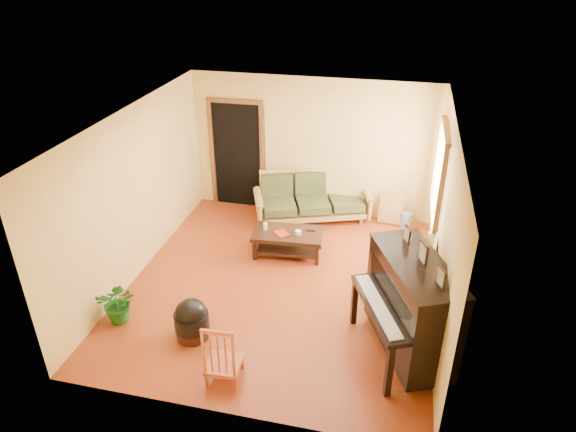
% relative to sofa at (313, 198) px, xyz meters
% --- Properties ---
extents(floor, '(5.00, 5.00, 0.00)m').
position_rel_sofa_xyz_m(floor, '(-0.09, -2.17, -0.45)').
color(floor, maroon).
rests_on(floor, ground).
extents(doorway, '(1.08, 0.16, 2.05)m').
position_rel_sofa_xyz_m(doorway, '(-1.54, 0.31, 0.58)').
color(doorway, black).
rests_on(doorway, floor).
extents(window, '(0.12, 1.36, 1.46)m').
position_rel_sofa_xyz_m(window, '(2.12, -0.87, 1.05)').
color(window, white).
rests_on(window, right_wall).
extents(sofa, '(2.27, 1.56, 0.90)m').
position_rel_sofa_xyz_m(sofa, '(0.00, 0.00, 0.00)').
color(sofa, '#A8743D').
rests_on(sofa, floor).
extents(coffee_table, '(1.20, 0.71, 0.42)m').
position_rel_sofa_xyz_m(coffee_table, '(-0.17, -1.29, -0.24)').
color(coffee_table, black).
rests_on(coffee_table, floor).
extents(armchair, '(0.96, 1.00, 0.90)m').
position_rel_sofa_xyz_m(armchair, '(1.76, -1.79, 0.00)').
color(armchair, '#A8743D').
rests_on(armchair, floor).
extents(piano, '(1.44, 1.76, 1.35)m').
position_rel_sofa_xyz_m(piano, '(1.83, -3.20, 0.23)').
color(piano, black).
rests_on(piano, floor).
extents(footstool, '(0.54, 0.54, 0.43)m').
position_rel_sofa_xyz_m(footstool, '(-0.95, -3.56, -0.23)').
color(footstool, black).
rests_on(footstool, floor).
extents(red_chair, '(0.43, 0.47, 0.87)m').
position_rel_sofa_xyz_m(red_chair, '(-0.29, -4.16, -0.01)').
color(red_chair, '#9A3E1C').
rests_on(red_chair, floor).
extents(leaning_frame, '(0.46, 0.17, 0.60)m').
position_rel_sofa_xyz_m(leaning_frame, '(1.44, 0.16, -0.15)').
color(leaning_frame, '#AF8A3A').
rests_on(leaning_frame, floor).
extents(ceramic_crock, '(0.28, 0.28, 0.26)m').
position_rel_sofa_xyz_m(ceramic_crock, '(1.72, 0.11, -0.32)').
color(ceramic_crock, '#324896').
rests_on(ceramic_crock, floor).
extents(potted_plant, '(0.61, 0.55, 0.59)m').
position_rel_sofa_xyz_m(potted_plant, '(-2.04, -3.47, -0.15)').
color(potted_plant, '#195518').
rests_on(potted_plant, floor).
extents(book, '(0.30, 0.31, 0.02)m').
position_rel_sofa_xyz_m(book, '(-0.32, -1.44, -0.02)').
color(book, maroon).
rests_on(book, coffee_table).
extents(candle, '(0.09, 0.09, 0.12)m').
position_rel_sofa_xyz_m(candle, '(-0.56, -1.28, 0.03)').
color(candle, white).
rests_on(candle, coffee_table).
extents(glass_jar, '(0.11, 0.11, 0.07)m').
position_rel_sofa_xyz_m(glass_jar, '(0.01, -1.31, 0.00)').
color(glass_jar, silver).
rests_on(glass_jar, coffee_table).
extents(remote, '(0.15, 0.05, 0.01)m').
position_rel_sofa_xyz_m(remote, '(0.19, -1.16, -0.02)').
color(remote, black).
rests_on(remote, coffee_table).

